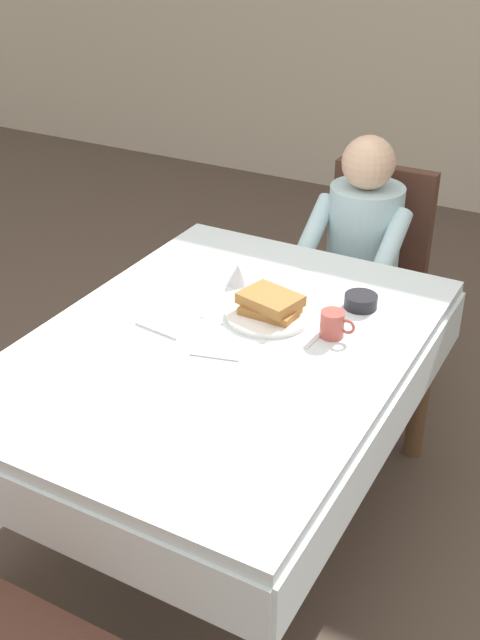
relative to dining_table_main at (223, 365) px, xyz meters
name	(u,v)px	position (x,y,z in m)	size (l,w,h in m)	color
ground_plane	(225,518)	(0.00, 0.00, -0.65)	(14.00, 14.00, 0.00)	brown
dining_table_main	(223,365)	(0.00, 0.00, 0.00)	(1.12, 1.52, 0.74)	silver
chair_diner	(371,262)	(0.07, 1.17, -0.12)	(0.44, 0.45, 0.93)	#4C2D23
diner_person	(360,246)	(0.07, 1.01, 0.02)	(0.40, 0.43, 1.12)	silver
plate_breakfast	(269,315)	(0.06, 0.20, 0.10)	(0.28, 0.28, 0.02)	white
breakfast_stack	(270,303)	(0.06, 0.20, 0.14)	(0.21, 0.18, 0.06)	#A36B33
cup_coffee	(333,324)	(0.29, 0.18, 0.13)	(0.11, 0.08, 0.08)	#B24C42
bowl_butter	(361,301)	(0.30, 0.40, 0.11)	(0.11, 0.11, 0.04)	black
syrup_pitcher	(238,274)	(-0.14, 0.36, 0.13)	(0.08, 0.08, 0.07)	silver
fork_left_of_plate	(215,305)	(-0.13, 0.18, 0.09)	(0.18, 0.01, 0.01)	silver
knife_right_of_plate	(320,334)	(0.25, 0.18, 0.09)	(0.20, 0.01, 0.01)	silver
spoon_near_edge	(215,357)	(0.03, -0.10, 0.09)	(0.15, 0.01, 0.01)	silver
napkin_folded	(168,323)	(-0.20, 0.00, 0.09)	(0.17, 0.12, 0.01)	white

